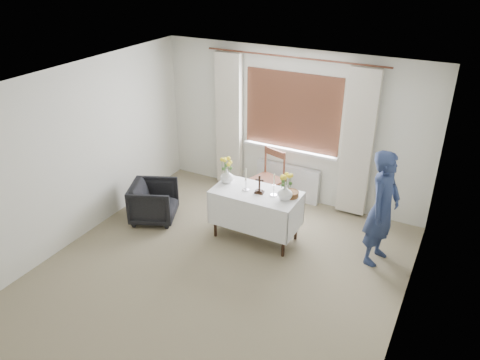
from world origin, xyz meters
name	(u,v)px	position (x,y,z in m)	size (l,w,h in m)	color
ground	(215,277)	(0.00, 0.00, 0.00)	(5.00, 5.00, 0.00)	#7F7457
altar_table	(256,215)	(0.06, 1.08, 0.38)	(1.24, 0.64, 0.76)	white
wooden_chair	(266,181)	(-0.17, 1.92, 0.50)	(0.46, 0.46, 0.99)	brown
armchair	(154,202)	(-1.57, 0.81, 0.31)	(0.66, 0.68, 0.62)	black
person	(382,208)	(1.75, 1.37, 0.80)	(0.59, 0.39, 1.61)	navy
radiator	(287,182)	(0.00, 2.42, 0.30)	(1.10, 0.10, 0.60)	silver
wooden_cross	(259,184)	(0.11, 1.07, 0.90)	(0.13, 0.09, 0.27)	black
candlestick_left	(246,179)	(-0.10, 1.06, 0.93)	(0.10, 0.10, 0.34)	silver
candlestick_right	(274,185)	(0.32, 1.10, 0.93)	(0.09, 0.09, 0.33)	silver
flower_vase_left	(227,176)	(-0.45, 1.15, 0.86)	(0.20, 0.20, 0.20)	white
flower_vase_right	(285,192)	(0.50, 1.07, 0.87)	(0.20, 0.20, 0.21)	white
wicker_basket	(291,194)	(0.54, 1.18, 0.80)	(0.21, 0.21, 0.08)	brown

